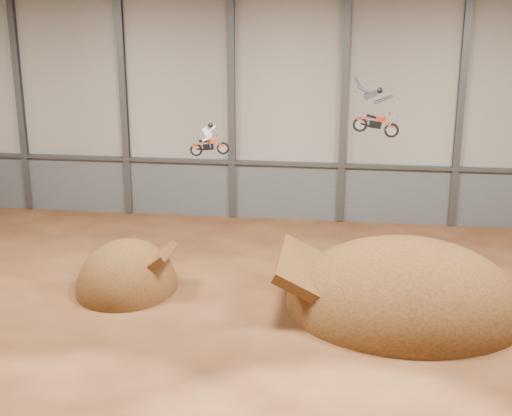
{
  "coord_description": "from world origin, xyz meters",
  "views": [
    {
      "loc": [
        3.56,
        -27.16,
        13.73
      ],
      "look_at": [
        -0.47,
        4.0,
        4.01
      ],
      "focal_mm": 50.0,
      "sensor_mm": 36.0,
      "label": 1
    }
  ],
  "objects": [
    {
      "name": "floor",
      "position": [
        0.0,
        0.0,
        0.0
      ],
      "size": [
        40.0,
        40.0,
        0.0
      ],
      "primitive_type": "plane",
      "color": "#4B2714",
      "rests_on": "ground"
    },
    {
      "name": "back_wall",
      "position": [
        0.0,
        15.0,
        7.0
      ],
      "size": [
        40.0,
        0.1,
        14.0
      ],
      "primitive_type": "cube",
      "color": "#A29B8F",
      "rests_on": "ground"
    },
    {
      "name": "lower_band_back",
      "position": [
        0.0,
        14.9,
        1.75
      ],
      "size": [
        39.8,
        0.18,
        3.5
      ],
      "primitive_type": "cube",
      "color": "#575A5F",
      "rests_on": "ground"
    },
    {
      "name": "steel_rail",
      "position": [
        0.0,
        14.75,
        3.55
      ],
      "size": [
        39.8,
        0.35,
        0.2
      ],
      "primitive_type": "cube",
      "color": "#47494F",
      "rests_on": "lower_band_back"
    },
    {
      "name": "steel_column_0",
      "position": [
        -16.67,
        14.8,
        7.0
      ],
      "size": [
        0.4,
        0.36,
        13.9
      ],
      "primitive_type": "cube",
      "color": "#47494F",
      "rests_on": "ground"
    },
    {
      "name": "steel_column_1",
      "position": [
        -10.0,
        14.8,
        7.0
      ],
      "size": [
        0.4,
        0.36,
        13.9
      ],
      "primitive_type": "cube",
      "color": "#47494F",
      "rests_on": "ground"
    },
    {
      "name": "steel_column_2",
      "position": [
        -3.33,
        14.8,
        7.0
      ],
      "size": [
        0.4,
        0.36,
        13.9
      ],
      "primitive_type": "cube",
      "color": "#47494F",
      "rests_on": "ground"
    },
    {
      "name": "steel_column_3",
      "position": [
        3.33,
        14.8,
        7.0
      ],
      "size": [
        0.4,
        0.36,
        13.9
      ],
      "primitive_type": "cube",
      "color": "#47494F",
      "rests_on": "ground"
    },
    {
      "name": "steel_column_4",
      "position": [
        10.0,
        14.8,
        7.0
      ],
      "size": [
        0.4,
        0.36,
        13.9
      ],
      "primitive_type": "cube",
      "color": "#47494F",
      "rests_on": "ground"
    },
    {
      "name": "takeoff_ramp",
      "position": [
        -6.56,
        3.13,
        0.0
      ],
      "size": [
        4.73,
        5.46,
        4.73
      ],
      "primitive_type": "ellipsoid",
      "color": "#402410",
      "rests_on": "ground"
    },
    {
      "name": "landing_ramp",
      "position": [
        6.4,
        2.63,
        0.0
      ],
      "size": [
        10.66,
        9.43,
        6.15
      ],
      "primitive_type": "ellipsoid",
      "color": "#402410",
      "rests_on": "ground"
    },
    {
      "name": "fmx_rider_a",
      "position": [
        -2.79,
        5.12,
        7.03
      ],
      "size": [
        2.03,
        0.87,
        1.81
      ],
      "primitive_type": null,
      "rotation": [
        0.0,
        -0.08,
        0.09
      ],
      "color": "#C63B0E"
    },
    {
      "name": "fmx_rider_b",
      "position": [
        4.81,
        5.38,
        8.53
      ],
      "size": [
        3.15,
        0.84,
        2.81
      ],
      "primitive_type": null,
      "rotation": [
        0.0,
        0.16,
        -0.01
      ],
      "color": "#A81C15"
    }
  ]
}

